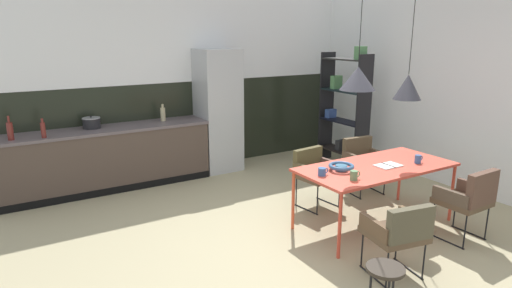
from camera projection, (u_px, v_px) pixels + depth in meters
ground_plane at (311, 248)px, 4.55m from camera, size 8.83×8.83×0.00m
back_wall_splashback_dark at (187, 125)px, 7.14m from camera, size 6.11×0.12×1.43m
back_wall_panel_upper at (183, 35)px, 6.78m from camera, size 6.11×0.12×1.43m
side_wall_right at (496, 92)px, 5.69m from camera, size 0.12×6.79×2.86m
kitchen_counter at (104, 159)px, 6.20m from camera, size 3.01×0.63×0.89m
refrigerator_column at (218, 111)px, 6.98m from camera, size 0.62×0.60×1.95m
dining_table at (376, 169)px, 4.95m from camera, size 1.83×0.86×0.72m
armchair_by_stool at (315, 169)px, 5.58m from camera, size 0.54×0.52×0.74m
armchair_head_of_table at (400, 229)px, 3.89m from camera, size 0.56×0.55×0.74m
armchair_corner_seat at (362, 157)px, 6.08m from camera, size 0.54×0.52×0.76m
armchair_near_window at (470, 195)px, 4.59m from camera, size 0.50×0.48×0.81m
fruit_bowl at (341, 166)px, 4.76m from camera, size 0.28×0.28×0.07m
open_book at (388, 166)px, 4.92m from camera, size 0.29×0.20×0.02m
mug_short_terracotta at (322, 172)px, 4.59m from camera, size 0.13×0.08×0.08m
mug_glass_clear at (354, 175)px, 4.45m from camera, size 0.12×0.08×0.10m
mug_wide_latte at (418, 159)px, 5.03m from camera, size 0.12×0.07×0.10m
cooking_pot at (91, 123)px, 6.09m from camera, size 0.25×0.25×0.18m
bottle_spice_small at (10, 131)px, 5.41m from camera, size 0.07×0.07×0.31m
bottle_vinegar_dark at (43, 130)px, 5.53m from camera, size 0.06×0.06×0.25m
bottle_oil_tall at (163, 114)px, 6.60m from camera, size 0.08×0.08×0.26m
side_stool at (385, 273)px, 3.32m from camera, size 0.30×0.30×0.46m
open_shelf_unit at (344, 106)px, 7.18m from camera, size 0.30×0.92×1.99m
pendant_lamp_over_table_near at (358, 78)px, 4.50m from camera, size 0.37×0.37×1.20m
pendant_lamp_over_table_far at (408, 87)px, 4.87m from camera, size 0.31×0.31×1.36m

